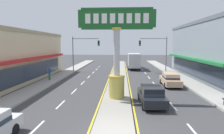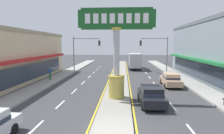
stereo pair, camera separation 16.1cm
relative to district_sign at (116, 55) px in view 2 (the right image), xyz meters
The scene contains 13 objects.
ground_plane 7.69m from the district_sign, 90.00° to the right, with size 160.00×160.00×0.00m, color #3A3A3D.
median_strip 12.01m from the district_sign, 90.00° to the left, with size 2.41×52.00×0.14m, color gray.
sidewalk_left 13.56m from the district_sign, 133.89° to the left, with size 2.44×60.00×0.18m, color #9E9B93.
sidewalk_right 13.56m from the district_sign, 46.11° to the left, with size 2.44×60.00×0.18m, color #9E9B93.
lane_markings 10.76m from the district_sign, 90.00° to the left, with size 9.15×52.00×0.01m.
district_sign is the anchor object (origin of this frame).
storefront_left 16.47m from the district_sign, 155.49° to the left, with size 9.26×23.17×6.65m.
traffic_light_left_side 17.84m from the district_sign, 111.16° to the left, with size 4.86×0.46×6.20m.
traffic_light_right_side 17.96m from the district_sign, 69.00° to the left, with size 4.86×0.46×6.20m.
box_truck_near_right_lane 21.28m from the district_sign, 82.28° to the left, with size 2.29×6.91×3.12m.
sedan_far_right_lane 8.90m from the district_sign, 42.41° to the left, with size 1.91×4.34×1.53m.
sedan_mid_left_lane 4.47m from the district_sign, 26.99° to the right, with size 1.92×4.34×1.53m.
pedestrian_far_side 12.25m from the district_sign, 139.59° to the left, with size 0.44×0.31×1.71m.
Camera 2 is at (0.59, -9.81, 4.84)m, focal length 30.24 mm.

